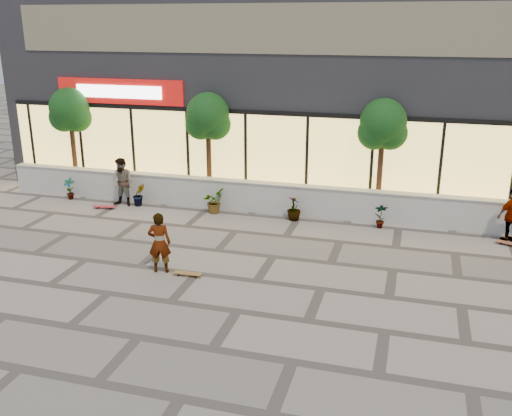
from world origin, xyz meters
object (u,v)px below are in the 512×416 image
(tree_west, at_px, (70,112))
(skateboard_right_near, at_px, (510,243))
(skater_left, at_px, (123,182))
(tree_mideast, at_px, (383,127))
(skater_center, at_px, (159,243))
(skateboard_center, at_px, (188,273))
(tree_midwest, at_px, (208,119))
(skater_right_near, at_px, (512,215))
(skateboard_left, at_px, (104,207))

(tree_west, relative_size, skateboard_right_near, 4.92)
(tree_west, distance_m, skater_left, 3.77)
(tree_mideast, height_order, skater_center, tree_mideast)
(tree_west, bearing_deg, skater_left, -26.74)
(skater_left, xyz_separation_m, skateboard_center, (4.43, -4.87, -0.78))
(tree_mideast, distance_m, skateboard_center, 8.14)
(tree_midwest, distance_m, skater_right_near, 10.30)
(skateboard_right_near, bearing_deg, tree_west, -165.90)
(tree_midwest, bearing_deg, skateboard_left, -149.40)
(tree_midwest, xyz_separation_m, skateboard_right_near, (9.96, -1.77, -2.91))
(tree_mideast, relative_size, skater_right_near, 2.38)
(tree_mideast, height_order, skateboard_left, tree_mideast)
(tree_west, distance_m, skateboard_left, 4.15)
(tree_mideast, bearing_deg, skater_center, -129.29)
(skateboard_center, bearing_deg, tree_mideast, 53.61)
(skater_center, bearing_deg, tree_mideast, -143.93)
(skater_right_near, distance_m, skateboard_right_near, 0.83)
(skater_right_near, relative_size, skateboard_right_near, 2.07)
(tree_west, height_order, skateboard_center, tree_west)
(tree_midwest, distance_m, skater_center, 6.64)
(tree_mideast, xyz_separation_m, skater_center, (-5.07, -6.20, -2.17))
(skateboard_right_near, bearing_deg, skater_right_near, 108.36)
(skater_center, relative_size, skater_right_near, 0.99)
(skateboard_center, xyz_separation_m, skateboard_left, (-4.93, 4.36, 0.00))
(skateboard_right_near, bearing_deg, tree_mideast, 176.56)
(skater_left, height_order, skateboard_left, skater_left)
(tree_west, relative_size, tree_midwest, 1.00)
(tree_midwest, bearing_deg, skater_right_near, -7.99)
(tree_west, distance_m, skater_center, 9.19)
(tree_midwest, xyz_separation_m, skater_left, (-2.72, -1.40, -2.13))
(skater_center, bearing_deg, skater_left, -67.42)
(tree_midwest, height_order, skater_left, tree_midwest)
(skateboard_left, distance_m, skateboard_right_near, 13.18)
(tree_west, relative_size, skater_left, 2.28)
(skateboard_center, distance_m, skateboard_right_near, 9.40)
(skater_center, bearing_deg, skater_right_near, -166.69)
(skater_center, height_order, skater_right_near, skater_right_near)
(tree_midwest, bearing_deg, skateboard_center, -74.76)
(skateboard_left, height_order, skateboard_right_near, skateboard_left)
(tree_west, height_order, skateboard_right_near, tree_west)
(skater_left, distance_m, skateboard_center, 6.63)
(skater_left, xyz_separation_m, skater_right_near, (12.69, 0.00, -0.04))
(tree_west, distance_m, tree_mideast, 11.50)
(skater_left, relative_size, skater_right_near, 1.04)
(skater_center, distance_m, skateboard_right_near, 10.09)
(tree_west, bearing_deg, skateboard_right_near, -6.52)
(skater_right_near, distance_m, skateboard_center, 9.62)
(tree_west, distance_m, skateboard_center, 9.99)
(tree_west, height_order, tree_midwest, same)
(tree_midwest, height_order, skateboard_center, tree_midwest)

